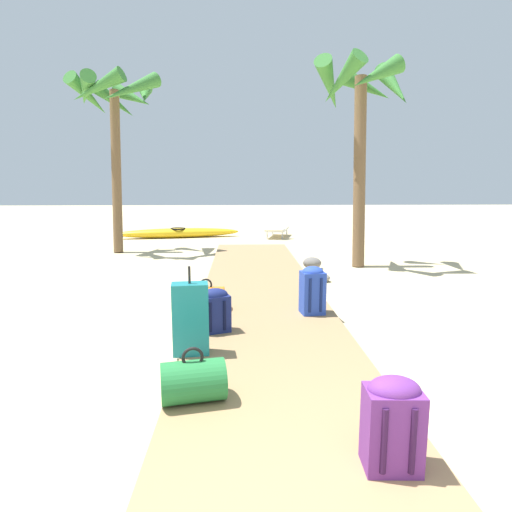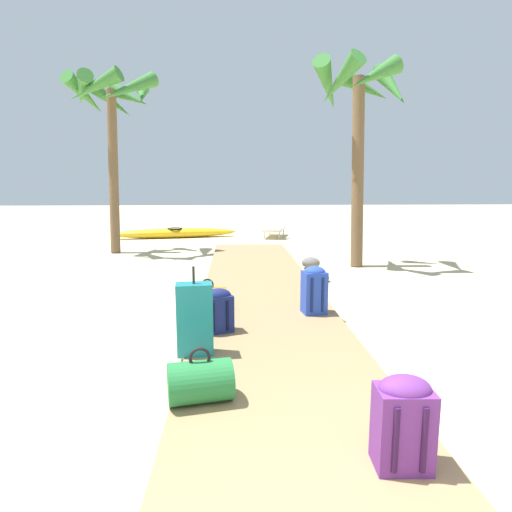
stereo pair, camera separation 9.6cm
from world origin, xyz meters
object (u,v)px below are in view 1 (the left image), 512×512
object	(u,v)px
suitcase_teal	(191,319)
palm_tree_far_left	(115,106)
backpack_purple	(393,421)
lounge_chair	(277,227)
backpack_blue	(313,289)
backpack_navy	(215,309)
kayak	(178,233)
duffel_bag_green	(193,381)
duffel_bag_orange	(206,298)
palm_tree_far_right	(361,104)

from	to	relation	value
suitcase_teal	palm_tree_far_left	bearing A→B (deg)	109.86
backpack_purple	lounge_chair	distance (m)	11.51
suitcase_teal	backpack_blue	bearing A→B (deg)	42.24
backpack_navy	lounge_chair	size ratio (longest dim) A/B	0.30
suitcase_teal	kayak	world-z (taller)	suitcase_teal
duffel_bag_green	kayak	xyz separation A→B (m)	(-1.63, 10.72, -0.09)
backpack_navy	kayak	world-z (taller)	backpack_navy
duffel_bag_orange	lounge_chair	bearing A→B (deg)	78.93
backpack_navy	kayak	bearing A→B (deg)	100.48
palm_tree_far_right	kayak	distance (m)	7.27
backpack_blue	palm_tree_far_right	bearing A→B (deg)	67.41
backpack_navy	backpack_purple	xyz separation A→B (m)	(1.14, -2.36, 0.03)
backpack_navy	backpack_blue	size ratio (longest dim) A/B	0.81
backpack_blue	duffel_bag_green	size ratio (longest dim) A/B	1.15
backpack_blue	duffel_bag_orange	size ratio (longest dim) A/B	1.27
palm_tree_far_left	backpack_navy	bearing A→B (deg)	-66.90
duffel_bag_green	duffel_bag_orange	bearing A→B (deg)	92.14
backpack_purple	palm_tree_far_right	world-z (taller)	palm_tree_far_right
backpack_navy	suitcase_teal	bearing A→B (deg)	-107.40
duffel_bag_green	suitcase_teal	bearing A→B (deg)	97.40
duffel_bag_green	palm_tree_far_left	size ratio (longest dim) A/B	0.12
backpack_blue	duffel_bag_orange	distance (m)	1.38
backpack_purple	kayak	xyz separation A→B (m)	(-2.84, 11.53, -0.22)
backpack_navy	suitcase_teal	xyz separation A→B (m)	(-0.19, -0.61, 0.09)
backpack_navy	palm_tree_far_left	world-z (taller)	palm_tree_far_left
backpack_navy	palm_tree_far_right	world-z (taller)	palm_tree_far_right
backpack_navy	palm_tree_far_right	size ratio (longest dim) A/B	0.12
backpack_navy	lounge_chair	distance (m)	9.27
backpack_navy	palm_tree_far_left	xyz separation A→B (m)	(-2.70, 6.34, 3.22)
duffel_bag_green	palm_tree_far_right	distance (m)	7.14
backpack_navy	duffel_bag_green	world-z (taller)	backpack_navy
backpack_purple	palm_tree_far_left	distance (m)	10.02
duffel_bag_orange	lounge_chair	world-z (taller)	lounge_chair
suitcase_teal	lounge_chair	world-z (taller)	suitcase_teal
palm_tree_far_right	kayak	bearing A→B (deg)	132.08
lounge_chair	duffel_bag_green	bearing A→B (deg)	-98.14
duffel_bag_green	suitcase_teal	size ratio (longest dim) A/B	0.62
backpack_purple	palm_tree_far_right	xyz separation A→B (m)	(1.57, 6.65, 2.89)
backpack_navy	palm_tree_far_left	distance (m)	7.61
palm_tree_far_right	duffel_bag_green	bearing A→B (deg)	-115.47
duffel_bag_orange	lounge_chair	distance (m)	8.44
lounge_chair	kayak	bearing A→B (deg)	179.55
backpack_blue	palm_tree_far_left	distance (m)	7.59
backpack_blue	palm_tree_far_left	world-z (taller)	palm_tree_far_left
lounge_chair	palm_tree_far_left	bearing A→B (deg)	-145.94
duffel_bag_green	backpack_blue	bearing A→B (deg)	59.99
duffel_bag_green	kayak	size ratio (longest dim) A/B	0.13
duffel_bag_green	lounge_chair	world-z (taller)	lounge_chair
backpack_blue	kayak	world-z (taller)	backpack_blue
duffel_bag_orange	palm_tree_far_right	xyz separation A→B (m)	(2.87, 3.42, 3.03)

